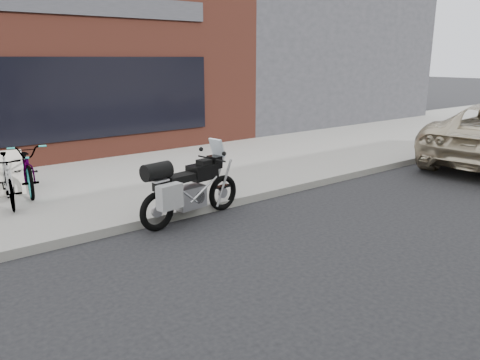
{
  "coord_description": "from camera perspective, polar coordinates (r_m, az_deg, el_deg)",
  "views": [
    {
      "loc": [
        -4.64,
        -2.57,
        2.68
      ],
      "look_at": [
        -0.36,
        2.93,
        0.85
      ],
      "focal_mm": 35.0,
      "sensor_mm": 36.0,
      "label": 1
    }
  ],
  "objects": [
    {
      "name": "ground",
      "position": [
        5.94,
        21.14,
        -13.17
      ],
      "size": [
        120.0,
        120.0,
        0.0
      ],
      "primitive_type": "plane",
      "color": "black",
      "rests_on": "ground"
    },
    {
      "name": "near_sidewalk",
      "position": [
        10.95,
        -11.67,
        0.63
      ],
      "size": [
        44.0,
        6.0,
        0.15
      ],
      "primitive_type": "cube",
      "color": "gray",
      "rests_on": "ground"
    },
    {
      "name": "neighbour_building",
      "position": [
        22.11,
        3.71,
        15.51
      ],
      "size": [
        10.0,
        10.0,
        6.0
      ],
      "primitive_type": "cube",
      "color": "#2C2C31",
      "rests_on": "ground"
    },
    {
      "name": "motorcycle",
      "position": [
        7.79,
        -6.59,
        -1.08
      ],
      "size": [
        2.09,
        0.87,
        1.33
      ],
      "rotation": [
        0.0,
        0.0,
        0.15
      ],
      "color": "black",
      "rests_on": "ground"
    },
    {
      "name": "bicycle_front",
      "position": [
        9.86,
        -24.51,
        1.45
      ],
      "size": [
        0.94,
        1.96,
        0.99
      ],
      "primitive_type": "imported",
      "rotation": [
        0.0,
        0.0,
        -0.16
      ],
      "color": "gray",
      "rests_on": "near_sidewalk"
    },
    {
      "name": "bicycle_rear",
      "position": [
        9.11,
        -26.46,
        -0.02
      ],
      "size": [
        0.61,
        1.56,
        0.91
      ],
      "primitive_type": "imported",
      "rotation": [
        0.0,
        0.0,
        -0.12
      ],
      "color": "gray",
      "rests_on": "near_sidewalk"
    },
    {
      "name": "sandwich_sign",
      "position": [
        9.94,
        -26.38,
        0.87
      ],
      "size": [
        0.59,
        0.56,
        0.83
      ],
      "rotation": [
        0.0,
        0.0,
        -0.17
      ],
      "color": "beige",
      "rests_on": "near_sidewalk"
    }
  ]
}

